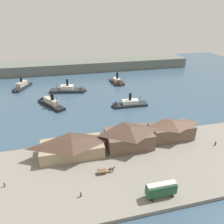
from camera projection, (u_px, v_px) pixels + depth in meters
name	position (u px, v px, depth m)	size (l,w,h in m)	color
ground_plane	(119.00, 134.00, 89.30)	(320.00, 320.00, 0.00)	#385166
quay_promenade	(137.00, 166.00, 69.79)	(110.00, 36.00, 1.20)	gray
seawall_edge	(122.00, 137.00, 85.93)	(110.00, 0.80, 1.00)	#666159
ferry_shed_central_terminal	(72.00, 145.00, 73.24)	(22.01, 10.80, 7.21)	#998466
ferry_shed_east_terminal	(129.00, 136.00, 77.62)	(17.26, 11.32, 8.52)	brown
ferry_shed_west_terminal	(171.00, 129.00, 82.53)	(17.33, 8.47, 7.95)	brown
street_tram	(161.00, 189.00, 56.75)	(8.43, 2.47, 4.51)	#1E4C2D
horse_cart	(105.00, 170.00, 65.77)	(5.82, 1.63, 1.87)	brown
pedestrian_near_cart	(81.00, 194.00, 57.42)	(0.44, 0.44, 1.78)	#4C3D33
pedestrian_near_west_shed	(4.00, 185.00, 60.73)	(0.39, 0.39, 1.59)	#4C3D33
pedestrian_standing_center	(216.00, 143.00, 79.42)	(0.44, 0.44, 1.79)	#232328
mooring_post_west	(37.00, 148.00, 77.33)	(0.44, 0.44, 0.90)	black
ferry_mid_harbor	(126.00, 104.00, 114.47)	(20.40, 6.12, 9.26)	#23282D
ferry_approaching_west	(49.00, 102.00, 116.02)	(15.88, 21.47, 9.26)	black
ferry_outer_harbor	(118.00, 82.00, 149.13)	(8.17, 16.12, 10.32)	black
ferry_near_quay	(72.00, 90.00, 134.91)	(24.39, 10.48, 10.45)	#23282D
ferry_moored_east	(21.00, 87.00, 138.96)	(11.52, 18.34, 8.91)	#23282D
far_headland	(86.00, 65.00, 183.79)	(180.00, 24.00, 8.00)	#60665B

